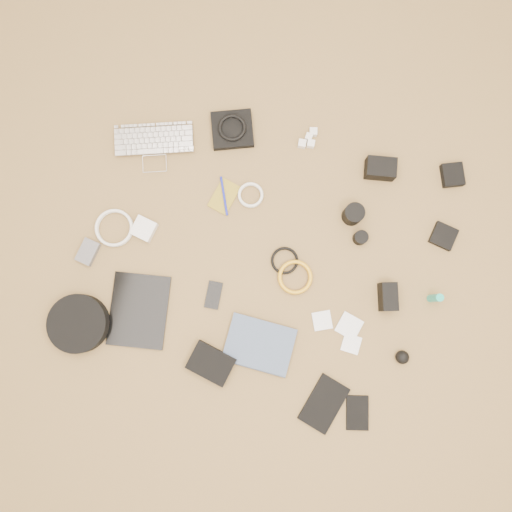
% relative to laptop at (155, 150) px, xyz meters
% --- Properties ---
extents(room_shell, '(4.04, 4.04, 2.58)m').
position_rel_laptop_xyz_m(room_shell, '(0.48, -0.30, 1.24)').
color(room_shell, olive).
rests_on(room_shell, ground).
extents(laptop, '(0.35, 0.30, 0.02)m').
position_rel_laptop_xyz_m(laptop, '(0.00, 0.00, 0.00)').
color(laptop, silver).
rests_on(laptop, ground).
extents(headphone_pouch, '(0.20, 0.19, 0.03)m').
position_rel_laptop_xyz_m(headphone_pouch, '(0.27, 0.16, 0.00)').
color(headphone_pouch, black).
rests_on(headphone_pouch, ground).
extents(headphones, '(0.12, 0.12, 0.01)m').
position_rel_laptop_xyz_m(headphones, '(0.27, 0.16, 0.02)').
color(headphones, black).
rests_on(headphones, headphone_pouch).
extents(charger_a, '(0.03, 0.03, 0.02)m').
position_rel_laptop_xyz_m(charger_a, '(0.56, 0.20, 0.00)').
color(charger_a, silver).
rests_on(charger_a, ground).
extents(charger_b, '(0.04, 0.04, 0.03)m').
position_rel_laptop_xyz_m(charger_b, '(0.58, 0.23, 0.00)').
color(charger_b, silver).
rests_on(charger_b, ground).
extents(charger_c, '(0.03, 0.03, 0.03)m').
position_rel_laptop_xyz_m(charger_c, '(0.58, 0.18, 0.00)').
color(charger_c, silver).
rests_on(charger_c, ground).
extents(charger_d, '(0.03, 0.03, 0.03)m').
position_rel_laptop_xyz_m(charger_d, '(0.55, 0.17, 0.00)').
color(charger_d, silver).
rests_on(charger_d, ground).
extents(dslr_camera, '(0.12, 0.09, 0.06)m').
position_rel_laptop_xyz_m(dslr_camera, '(0.86, 0.14, 0.02)').
color(dslr_camera, black).
rests_on(dslr_camera, ground).
extents(lens_pouch, '(0.11, 0.11, 0.03)m').
position_rel_laptop_xyz_m(lens_pouch, '(1.13, 0.20, 0.00)').
color(lens_pouch, black).
rests_on(lens_pouch, ground).
extents(notebook_olive, '(0.11, 0.14, 0.01)m').
position_rel_laptop_xyz_m(notebook_olive, '(0.31, -0.11, -0.01)').
color(notebook_olive, olive).
rests_on(notebook_olive, ground).
extents(pen_blue, '(0.07, 0.14, 0.01)m').
position_rel_laptop_xyz_m(pen_blue, '(0.31, -0.11, -0.00)').
color(pen_blue, '#141BA8').
rests_on(pen_blue, notebook_olive).
extents(cable_white_a, '(0.12, 0.12, 0.01)m').
position_rel_laptop_xyz_m(cable_white_a, '(0.40, -0.08, -0.01)').
color(cable_white_a, white).
rests_on(cable_white_a, ground).
extents(lens_a, '(0.08, 0.08, 0.08)m').
position_rel_laptop_xyz_m(lens_a, '(0.80, -0.06, 0.03)').
color(lens_a, black).
rests_on(lens_a, ground).
extents(lens_b, '(0.07, 0.07, 0.05)m').
position_rel_laptop_xyz_m(lens_b, '(0.85, -0.13, 0.01)').
color(lens_b, black).
rests_on(lens_b, ground).
extents(card_reader, '(0.10, 0.10, 0.02)m').
position_rel_laptop_xyz_m(card_reader, '(1.15, -0.04, -0.00)').
color(card_reader, black).
rests_on(card_reader, ground).
extents(power_brick, '(0.09, 0.09, 0.03)m').
position_rel_laptop_xyz_m(power_brick, '(0.05, -0.31, 0.00)').
color(power_brick, silver).
rests_on(power_brick, ground).
extents(cable_white_b, '(0.17, 0.17, 0.01)m').
position_rel_laptop_xyz_m(cable_white_b, '(-0.06, -0.33, -0.01)').
color(cable_white_b, white).
rests_on(cable_white_b, ground).
extents(cable_black, '(0.12, 0.12, 0.01)m').
position_rel_laptop_xyz_m(cable_black, '(0.59, -0.29, -0.01)').
color(cable_black, black).
rests_on(cable_black, ground).
extents(cable_yellow, '(0.17, 0.17, 0.01)m').
position_rel_laptop_xyz_m(cable_yellow, '(0.65, -0.34, -0.00)').
color(cable_yellow, gold).
rests_on(cable_yellow, ground).
extents(flash, '(0.08, 0.12, 0.08)m').
position_rel_laptop_xyz_m(flash, '(0.99, -0.32, 0.03)').
color(flash, black).
rests_on(flash, ground).
extents(lens_cleaner, '(0.03, 0.03, 0.10)m').
position_rel_laptop_xyz_m(lens_cleaner, '(1.16, -0.29, 0.04)').
color(lens_cleaner, teal).
rests_on(lens_cleaner, ground).
extents(battery_charger, '(0.07, 0.10, 0.03)m').
position_rel_laptop_xyz_m(battery_charger, '(-0.13, -0.44, 0.00)').
color(battery_charger, '#56565A').
rests_on(battery_charger, ground).
extents(tablet, '(0.25, 0.30, 0.01)m').
position_rel_laptop_xyz_m(tablet, '(0.11, -0.61, -0.01)').
color(tablet, black).
rests_on(tablet, ground).
extents(phone, '(0.06, 0.11, 0.01)m').
position_rel_laptop_xyz_m(phone, '(0.37, -0.48, -0.01)').
color(phone, black).
rests_on(phone, ground).
extents(filter_case_left, '(0.09, 0.09, 0.01)m').
position_rel_laptop_xyz_m(filter_case_left, '(0.78, -0.47, -0.01)').
color(filter_case_left, silver).
rests_on(filter_case_left, ground).
extents(filter_case_mid, '(0.10, 0.10, 0.01)m').
position_rel_laptop_xyz_m(filter_case_mid, '(0.89, -0.46, -0.01)').
color(filter_case_mid, silver).
rests_on(filter_case_mid, ground).
extents(filter_case_right, '(0.07, 0.07, 0.01)m').
position_rel_laptop_xyz_m(filter_case_right, '(0.91, -0.52, -0.01)').
color(filter_case_right, silver).
rests_on(filter_case_right, ground).
extents(air_blower, '(0.05, 0.05, 0.05)m').
position_rel_laptop_xyz_m(air_blower, '(1.10, -0.52, 0.01)').
color(air_blower, black).
rests_on(air_blower, ground).
extents(headphone_case, '(0.24, 0.24, 0.06)m').
position_rel_laptop_xyz_m(headphone_case, '(-0.08, -0.71, 0.02)').
color(headphone_case, black).
rests_on(headphone_case, ground).
extents(drive_case, '(0.18, 0.14, 0.04)m').
position_rel_laptop_xyz_m(drive_case, '(0.42, -0.72, 0.01)').
color(drive_case, black).
rests_on(drive_case, ground).
extents(paperback, '(0.24, 0.18, 0.02)m').
position_rel_laptop_xyz_m(paperback, '(0.58, -0.71, 0.00)').
color(paperback, '#40506D').
rests_on(paperback, ground).
extents(notebook_black_a, '(0.16, 0.21, 0.01)m').
position_rel_laptop_xyz_m(notebook_black_a, '(0.86, -0.76, -0.01)').
color(notebook_black_a, black).
rests_on(notebook_black_a, ground).
extents(notebook_black_b, '(0.11, 0.14, 0.01)m').
position_rel_laptop_xyz_m(notebook_black_b, '(0.99, -0.76, -0.01)').
color(notebook_black_b, black).
rests_on(notebook_black_b, ground).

